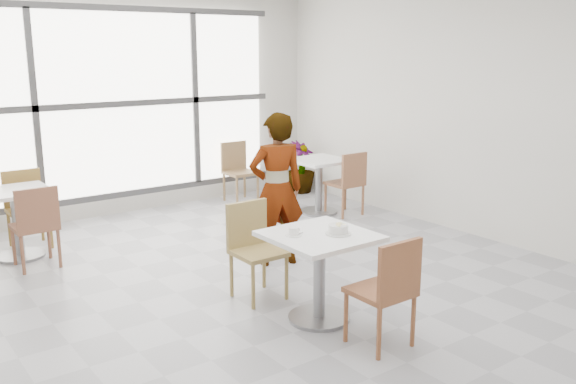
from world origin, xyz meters
TOP-DOWN VIEW (x-y plane):
  - floor at (0.00, 0.00)m, footprint 7.00×7.00m
  - wall_back at (0.00, 3.50)m, footprint 6.00×0.00m
  - wall_right at (3.00, 0.00)m, footprint 0.00×7.00m
  - window at (0.00, 3.44)m, footprint 4.60×0.07m
  - main_table at (-0.04, -0.80)m, footprint 0.80×0.80m
  - chair_near at (0.05, -1.49)m, footprint 0.42×0.42m
  - chair_far at (-0.19, -0.03)m, footprint 0.42×0.42m
  - oatmeal_bowl at (0.07, -0.89)m, footprint 0.21×0.21m
  - coffee_cup at (-0.25, -0.71)m, footprint 0.16×0.13m
  - person at (0.48, 0.55)m, footprint 0.67×0.54m
  - bg_table_left at (-1.65, 2.38)m, footprint 0.70×0.70m
  - bg_table_right at (2.14, 1.88)m, footprint 0.70×0.70m
  - bg_chair_left_near at (-1.58, 1.87)m, footprint 0.42×0.42m
  - bg_chair_left_far at (-1.47, 2.74)m, footprint 0.42×0.42m
  - bg_chair_right_near at (2.37, 1.52)m, footprint 0.42×0.42m
  - bg_chair_right_far at (1.62, 3.15)m, footprint 0.42×0.42m
  - plant_right at (2.70, 3.01)m, footprint 0.58×0.58m

SIDE VIEW (x-z plane):
  - floor at x=0.00m, z-range 0.00..0.00m
  - plant_right at x=2.70m, z-range 0.00..0.80m
  - bg_table_left at x=-1.65m, z-range 0.11..0.86m
  - bg_table_right at x=2.14m, z-range 0.11..0.86m
  - chair_near at x=0.05m, z-range 0.07..0.94m
  - chair_far at x=-0.19m, z-range 0.07..0.94m
  - bg_chair_left_near at x=-1.58m, z-range 0.07..0.94m
  - bg_chair_left_far at x=-1.47m, z-range 0.07..0.94m
  - bg_chair_right_near at x=2.37m, z-range 0.07..0.94m
  - bg_chair_right_far at x=1.62m, z-range 0.07..0.94m
  - main_table at x=-0.04m, z-range 0.15..0.90m
  - coffee_cup at x=-0.25m, z-range 0.75..0.81m
  - oatmeal_bowl at x=0.07m, z-range 0.75..0.84m
  - person at x=0.48m, z-range 0.00..1.60m
  - window at x=0.00m, z-range 0.24..2.76m
  - wall_back at x=0.00m, z-range -1.50..4.50m
  - wall_right at x=3.00m, z-range -2.00..5.00m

